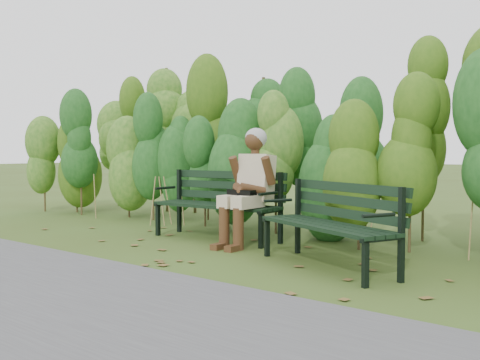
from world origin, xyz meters
The scene contains 7 objects.
ground centered at (0.00, 0.00, 0.00)m, with size 80.00×80.00×0.00m, color #3C4C1A.
footpath centered at (0.00, -2.20, 0.01)m, with size 60.00×2.50×0.01m, color #474749.
hedge_band centered at (0.00, 1.86, 1.26)m, with size 11.04×1.67×2.42m.
leaf_litter centered at (0.20, -0.14, 0.00)m, with size 5.92×2.19×0.01m.
bench_left centered at (-0.67, 0.80, 0.48)m, with size 1.66×0.61×0.82m.
bench_right centered at (1.23, 0.20, 0.46)m, with size 1.62×1.06×0.77m.
seated_woman centered at (-0.12, 0.66, 0.73)m, with size 0.55×0.81×1.32m.
Camera 1 is at (3.78, -4.27, 1.06)m, focal length 42.00 mm.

